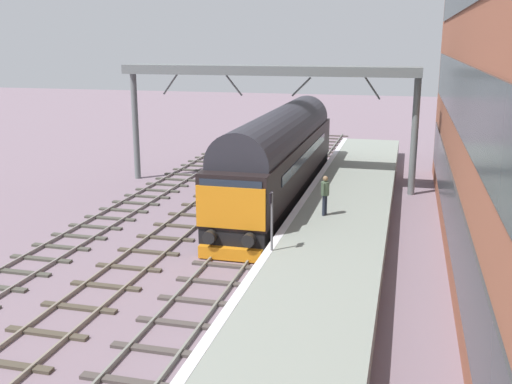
{
  "coord_description": "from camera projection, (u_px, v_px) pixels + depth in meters",
  "views": [
    {
      "loc": [
        6.1,
        -21.92,
        7.98
      ],
      "look_at": [
        0.2,
        1.38,
        1.9
      ],
      "focal_mm": 42.12,
      "sensor_mm": 36.0,
      "label": 1
    }
  ],
  "objects": [
    {
      "name": "track_adjacent_west",
      "position": [
        166.0,
        238.0,
        24.79
      ],
      "size": [
        2.5,
        60.0,
        0.15
      ],
      "color": "gray",
      "rests_on": "ground"
    },
    {
      "name": "platform_number_sign",
      "position": [
        272.0,
        212.0,
        20.19
      ],
      "size": [
        0.1,
        0.44,
        2.05
      ],
      "color": "slate",
      "rests_on": "station_platform"
    },
    {
      "name": "ground_plane",
      "position": [
        243.0,
        246.0,
        24.01
      ],
      "size": [
        140.0,
        140.0,
        0.0
      ],
      "primitive_type": "plane",
      "color": "slate",
      "rests_on": "ground"
    },
    {
      "name": "overhead_footbridge",
      "position": [
        267.0,
        76.0,
        32.41
      ],
      "size": [
        16.2,
        2.0,
        6.67
      ],
      "color": "slate",
      "rests_on": "ground"
    },
    {
      "name": "waiting_passenger",
      "position": [
        325.0,
        192.0,
        24.45
      ],
      "size": [
        0.41,
        0.5,
        1.64
      ],
      "rotation": [
        0.0,
        0.0,
        1.35
      ],
      "color": "#242A39",
      "rests_on": "station_platform"
    },
    {
      "name": "station_platform",
      "position": [
        333.0,
        241.0,
        23.03
      ],
      "size": [
        4.0,
        44.0,
        1.01
      ],
      "color": "gray",
      "rests_on": "ground"
    },
    {
      "name": "track_main",
      "position": [
        243.0,
        244.0,
        24.0
      ],
      "size": [
        2.5,
        60.0,
        0.15
      ],
      "color": "gray",
      "rests_on": "ground"
    },
    {
      "name": "track_adjacent_far_west",
      "position": [
        87.0,
        231.0,
        25.64
      ],
      "size": [
        2.5,
        60.0,
        0.15
      ],
      "color": "gray",
      "rests_on": "ground"
    },
    {
      "name": "diesel_locomotive",
      "position": [
        280.0,
        154.0,
        30.01
      ],
      "size": [
        2.74,
        17.79,
        4.68
      ],
      "color": "black",
      "rests_on": "ground"
    }
  ]
}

